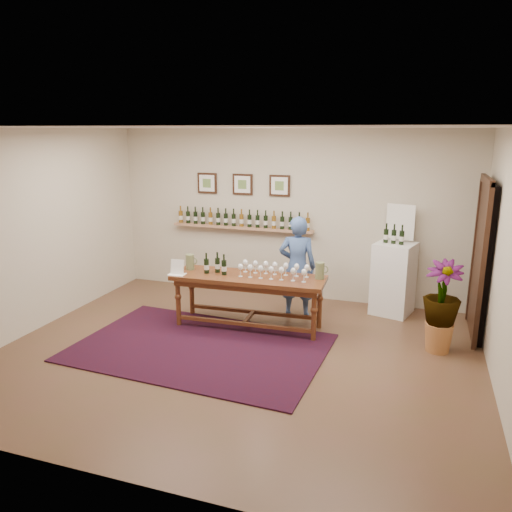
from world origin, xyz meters
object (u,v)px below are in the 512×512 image
(display_pedestal, at_px, (393,279))
(person, at_px, (297,267))
(potted_plant, at_px, (441,307))
(tasting_table, at_px, (249,284))

(display_pedestal, relative_size, person, 0.72)
(person, bearing_deg, potted_plant, 153.76)
(person, bearing_deg, tasting_table, 43.33)
(tasting_table, relative_size, display_pedestal, 1.98)
(tasting_table, distance_m, display_pedestal, 2.29)
(tasting_table, height_order, potted_plant, potted_plant)
(potted_plant, xyz_separation_m, person, (-2.04, 0.67, 0.17))
(display_pedestal, bearing_deg, tasting_table, -146.94)
(display_pedestal, height_order, potted_plant, display_pedestal)
(tasting_table, height_order, display_pedestal, display_pedestal)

